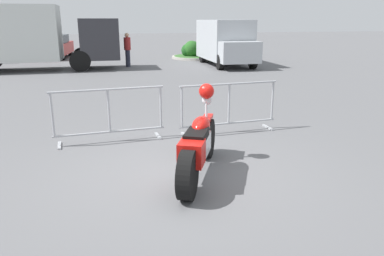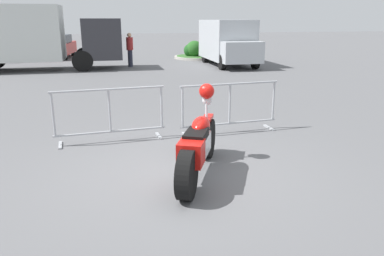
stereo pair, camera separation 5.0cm
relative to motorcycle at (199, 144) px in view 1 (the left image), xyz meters
The scene contains 9 objects.
ground_plane 0.59m from the motorcycle, 145.88° to the left, with size 120.00×120.00×0.00m, color #5B5B5E.
motorcycle is the anchor object (origin of this frame).
crowd_barrier_near 2.40m from the motorcycle, 121.28° to the left, with size 2.18×0.56×1.07m.
crowd_barrier_far 2.40m from the motorcycle, 58.72° to the left, with size 2.18×0.56×1.07m.
box_truck 14.73m from the motorcycle, 107.76° to the left, with size 7.75×2.42×2.98m.
delivery_van 14.74m from the motorcycle, 68.80° to the left, with size 2.12×5.06×2.31m.
parked_car_red 20.29m from the motorcycle, 100.61° to the left, with size 2.18×4.35×1.42m.
pedestrian 14.22m from the motorcycle, 88.91° to the left, with size 0.44×0.44×1.69m.
planter_island 18.16m from the motorcycle, 74.23° to the left, with size 3.36×3.36×1.13m.
Camera 1 is at (-1.24, -5.41, 2.35)m, focal length 35.00 mm.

